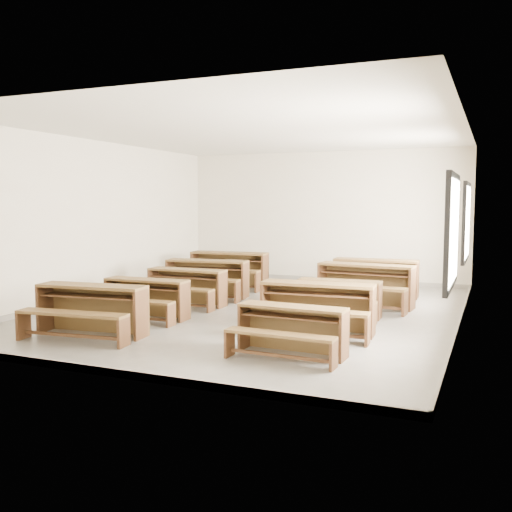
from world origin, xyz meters
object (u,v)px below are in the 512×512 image
at_px(desk_set_1, 145,296).
at_px(desk_set_4, 228,267).
at_px(desk_set_3, 206,276).
at_px(desk_set_8, 365,282).
at_px(desk_set_0, 90,306).
at_px(desk_set_5, 291,327).
at_px(desk_set_6, 317,304).
at_px(desk_set_2, 186,284).
at_px(desk_set_7, 339,296).
at_px(desk_set_9, 375,275).

bearing_deg(desk_set_1, desk_set_4, 92.32).
bearing_deg(desk_set_3, desk_set_8, -3.98).
distance_m(desk_set_0, desk_set_4, 5.16).
relative_size(desk_set_0, desk_set_3, 0.97).
bearing_deg(desk_set_5, desk_set_6, 94.38).
height_order(desk_set_2, desk_set_6, desk_set_6).
relative_size(desk_set_4, desk_set_7, 1.30).
xyz_separation_m(desk_set_1, desk_set_4, (-0.26, 3.78, 0.08)).
height_order(desk_set_0, desk_set_4, desk_set_4).
relative_size(desk_set_0, desk_set_9, 1.00).
distance_m(desk_set_1, desk_set_7, 3.29).
bearing_deg(desk_set_7, desk_set_1, -157.13).
bearing_deg(desk_set_0, desk_set_6, 19.05).
height_order(desk_set_0, desk_set_8, desk_set_8).
distance_m(desk_set_3, desk_set_5, 4.76).
xyz_separation_m(desk_set_1, desk_set_3, (-0.08, 2.34, 0.06)).
bearing_deg(desk_set_3, desk_set_7, -24.34).
distance_m(desk_set_0, desk_set_1, 1.38).
height_order(desk_set_3, desk_set_5, desk_set_3).
distance_m(desk_set_6, desk_set_8, 2.47).
xyz_separation_m(desk_set_4, desk_set_9, (3.40, -0.04, -0.02)).
relative_size(desk_set_1, desk_set_9, 0.86).
distance_m(desk_set_3, desk_set_6, 3.84).
bearing_deg(desk_set_7, desk_set_9, 84.43).
distance_m(desk_set_5, desk_set_7, 2.63).
bearing_deg(desk_set_3, desk_set_2, -91.57).
relative_size(desk_set_2, desk_set_6, 0.88).
bearing_deg(desk_set_8, desk_set_1, -137.05).
bearing_deg(desk_set_5, desk_set_3, 133.17).
height_order(desk_set_2, desk_set_5, desk_set_2).
distance_m(desk_set_5, desk_set_6, 1.30).
relative_size(desk_set_3, desk_set_7, 1.25).
bearing_deg(desk_set_8, desk_set_7, -95.33).
relative_size(desk_set_0, desk_set_7, 1.22).
xyz_separation_m(desk_set_0, desk_set_5, (3.09, 0.13, -0.07)).
xyz_separation_m(desk_set_5, desk_set_7, (-0.06, 2.63, -0.00)).
distance_m(desk_set_1, desk_set_8, 4.06).
xyz_separation_m(desk_set_4, desk_set_8, (3.45, -1.28, -0.00)).
height_order(desk_set_1, desk_set_4, desk_set_4).
xyz_separation_m(desk_set_4, desk_set_7, (3.25, -2.41, -0.10)).
height_order(desk_set_4, desk_set_5, desk_set_4).
bearing_deg(desk_set_2, desk_set_8, 19.98).
bearing_deg(desk_set_0, desk_set_1, 82.23).
relative_size(desk_set_3, desk_set_6, 1.03).
bearing_deg(desk_set_0, desk_set_9, 52.06).
distance_m(desk_set_2, desk_set_5, 3.99).
height_order(desk_set_4, desk_set_6, desk_set_4).
xyz_separation_m(desk_set_0, desk_set_9, (3.19, 5.12, 0.02)).
bearing_deg(desk_set_8, desk_set_0, -124.99).
distance_m(desk_set_6, desk_set_7, 1.33).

